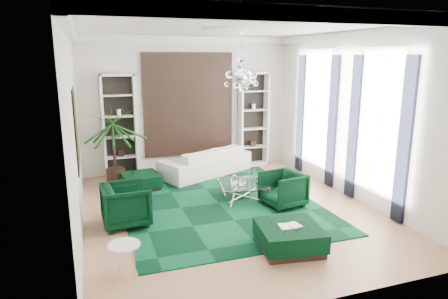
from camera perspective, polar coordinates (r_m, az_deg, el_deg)
name	(u,v)px	position (r m, az deg, el deg)	size (l,w,h in m)	color
floor	(230,211)	(8.71, 0.80, -8.74)	(6.00, 7.00, 0.02)	tan
ceiling	(230,26)	(8.11, 0.89, 17.19)	(6.00, 7.00, 0.02)	white
wall_back	(188,104)	(11.53, -5.15, 6.43)	(6.00, 0.02, 3.80)	silver
wall_front	(326,167)	(5.11, 14.37, -2.45)	(6.00, 0.02, 3.80)	silver
wall_left	(74,132)	(7.72, -20.68, 2.32)	(0.02, 7.00, 3.80)	silver
wall_right	(353,116)	(9.64, 17.97, 4.53)	(0.02, 7.00, 3.80)	silver
crown_molding	(230,32)	(8.10, 0.88, 16.42)	(6.00, 7.00, 0.18)	white
ceiling_medallion	(225,29)	(8.39, 0.16, 16.79)	(0.90, 0.90, 0.05)	white
tapestry	(189,105)	(11.48, -5.09, 6.40)	(2.50, 0.06, 2.80)	black
shelving_left	(120,127)	(11.09, -14.67, 3.18)	(0.90, 0.38, 2.80)	white
shelving_right	(253,119)	(12.03, 4.21, 4.32)	(0.90, 0.38, 2.80)	white
painting	(77,129)	(8.32, -20.30, 2.73)	(0.04, 1.30, 1.60)	black
window_near	(379,122)	(8.93, 21.32, 3.63)	(0.03, 1.10, 2.90)	white
curtain_near_a	(405,142)	(8.38, 24.40, 1.04)	(0.07, 0.30, 3.25)	black
curtain_near_b	(354,128)	(9.55, 18.03, 2.92)	(0.07, 0.30, 3.25)	black
window_far	(317,109)	(10.85, 13.15, 5.72)	(0.03, 1.10, 2.90)	white
curtain_far_a	(332,122)	(10.22, 15.22, 3.75)	(0.07, 0.30, 3.25)	black
curtain_far_b	(301,114)	(11.52, 10.88, 4.99)	(0.07, 0.30, 3.25)	black
rug	(218,203)	(9.07, -0.80, -7.70)	(4.20, 5.00, 0.02)	black
sofa	(206,161)	(11.16, -2.64, -1.67)	(2.65, 1.04, 0.77)	white
armchair_left	(126,205)	(8.10, -13.81, -7.67)	(0.88, 0.91, 0.82)	black
armchair_right	(283,189)	(8.94, 8.41, -5.61)	(0.82, 0.84, 0.77)	black
coffee_table	(243,191)	(9.32, 2.67, -5.95)	(1.12, 1.12, 0.39)	white
ottoman_side	(141,181)	(10.22, -11.77, -4.48)	(0.86, 0.86, 0.38)	black
ottoman_front	(289,237)	(7.10, 9.30, -12.30)	(1.04, 1.04, 0.41)	black
book	(290,226)	(7.01, 9.36, -10.67)	(0.38, 0.26, 0.03)	white
side_table	(125,259)	(6.46, -14.00, -14.96)	(0.49, 0.49, 0.47)	white
palm	(113,135)	(10.41, -15.56, 1.96)	(1.63, 1.63, 2.61)	#144514
chandelier	(241,76)	(8.19, 2.43, 10.42)	(0.84, 0.84, 0.75)	white
table_plant	(258,180)	(9.12, 4.88, -4.39)	(0.12, 0.10, 0.22)	#144514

